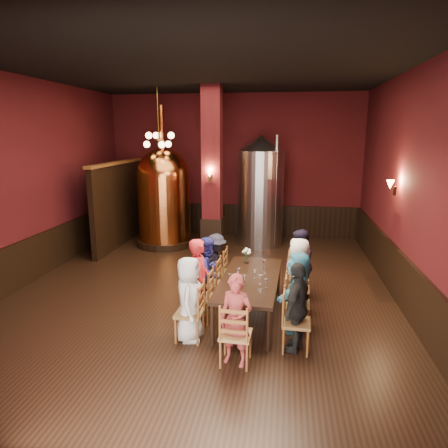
% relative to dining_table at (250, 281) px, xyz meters
% --- Properties ---
extents(room, '(10.00, 10.02, 4.50)m').
position_rel_dining_table_xyz_m(room, '(-1.10, 1.06, 1.56)').
color(room, black).
rests_on(room, ground).
extents(wainscot_right, '(0.08, 9.90, 1.00)m').
position_rel_dining_table_xyz_m(wainscot_right, '(2.86, 1.06, -0.19)').
color(wainscot_right, black).
rests_on(wainscot_right, ground).
extents(wainscot_back, '(7.90, 0.08, 1.00)m').
position_rel_dining_table_xyz_m(wainscot_back, '(-1.10, 6.02, -0.19)').
color(wainscot_back, black).
rests_on(wainscot_back, ground).
extents(wainscot_left, '(0.08, 9.90, 1.00)m').
position_rel_dining_table_xyz_m(wainscot_left, '(-5.06, 1.06, -0.19)').
color(wainscot_left, black).
rests_on(wainscot_left, ground).
extents(column, '(0.58, 0.58, 4.50)m').
position_rel_dining_table_xyz_m(column, '(-1.40, 3.86, 1.56)').
color(column, '#4C1014').
rests_on(column, ground).
extents(partition, '(0.22, 3.50, 2.40)m').
position_rel_dining_table_xyz_m(partition, '(-4.30, 4.26, 0.51)').
color(partition, black).
rests_on(partition, ground).
extents(pendant_cluster, '(0.90, 0.90, 1.70)m').
position_rel_dining_table_xyz_m(pendant_cluster, '(-2.90, 3.96, 2.41)').
color(pendant_cluster, '#A57226').
rests_on(pendant_cluster, room).
extents(sconce_wall, '(0.20, 0.20, 0.36)m').
position_rel_dining_table_xyz_m(sconce_wall, '(2.80, 1.86, 1.51)').
color(sconce_wall, black).
rests_on(sconce_wall, room).
extents(sconce_column, '(0.20, 0.20, 0.36)m').
position_rel_dining_table_xyz_m(sconce_column, '(-1.40, 3.56, 1.51)').
color(sconce_column, black).
rests_on(sconce_column, column).
extents(dining_table, '(1.09, 2.44, 0.75)m').
position_rel_dining_table_xyz_m(dining_table, '(0.00, 0.00, 0.00)').
color(dining_table, black).
rests_on(dining_table, ground).
extents(chair_0, '(0.48, 0.48, 0.92)m').
position_rel_dining_table_xyz_m(chair_0, '(-0.89, -0.97, -0.23)').
color(chair_0, brown).
rests_on(chair_0, ground).
extents(person_0, '(0.51, 0.72, 1.40)m').
position_rel_dining_table_xyz_m(person_0, '(-0.89, -0.97, 0.01)').
color(person_0, silver).
rests_on(person_0, ground).
extents(chair_1, '(0.48, 0.48, 0.92)m').
position_rel_dining_table_xyz_m(chair_1, '(-0.86, -0.30, -0.23)').
color(chair_1, brown).
rests_on(chair_1, ground).
extents(person_1, '(0.45, 0.61, 1.51)m').
position_rel_dining_table_xyz_m(person_1, '(-0.86, -0.30, 0.07)').
color(person_1, red).
rests_on(person_1, ground).
extents(chair_2, '(0.48, 0.48, 0.92)m').
position_rel_dining_table_xyz_m(chair_2, '(-0.84, 0.36, -0.23)').
color(chair_2, brown).
rests_on(chair_2, ground).
extents(person_2, '(0.48, 0.73, 1.37)m').
position_rel_dining_table_xyz_m(person_2, '(-0.84, 0.36, -0.00)').
color(person_2, navy).
rests_on(person_2, ground).
extents(chair_3, '(0.48, 0.48, 0.92)m').
position_rel_dining_table_xyz_m(chair_3, '(-0.81, 1.03, -0.23)').
color(chair_3, brown).
rests_on(chair_3, ground).
extents(person_3, '(0.70, 0.92, 1.26)m').
position_rel_dining_table_xyz_m(person_3, '(-0.81, 1.03, -0.06)').
color(person_3, black).
rests_on(person_3, ground).
extents(chair_4, '(0.48, 0.48, 0.92)m').
position_rel_dining_table_xyz_m(chair_4, '(0.81, -1.03, -0.23)').
color(chair_4, brown).
rests_on(chair_4, ground).
extents(person_4, '(0.63, 0.90, 1.42)m').
position_rel_dining_table_xyz_m(person_4, '(0.81, -1.03, 0.02)').
color(person_4, black).
rests_on(person_4, ground).
extents(chair_5, '(0.48, 0.48, 0.92)m').
position_rel_dining_table_xyz_m(chair_5, '(0.84, -0.36, -0.23)').
color(chair_5, brown).
rests_on(chair_5, ground).
extents(person_5, '(0.71, 1.35, 1.39)m').
position_rel_dining_table_xyz_m(person_5, '(0.84, -0.36, 0.00)').
color(person_5, teal).
rests_on(person_5, ground).
extents(chair_6, '(0.48, 0.48, 0.92)m').
position_rel_dining_table_xyz_m(chair_6, '(0.86, 0.30, -0.23)').
color(chair_6, brown).
rests_on(chair_6, ground).
extents(person_6, '(0.63, 0.80, 1.44)m').
position_rel_dining_table_xyz_m(person_6, '(0.86, 0.30, 0.03)').
color(person_6, silver).
rests_on(person_6, ground).
extents(chair_7, '(0.48, 0.48, 0.92)m').
position_rel_dining_table_xyz_m(chair_7, '(0.89, 0.97, -0.23)').
color(chair_7, brown).
rests_on(chair_7, ground).
extents(person_7, '(0.38, 0.72, 1.43)m').
position_rel_dining_table_xyz_m(person_7, '(0.89, 0.97, 0.03)').
color(person_7, black).
rests_on(person_7, ground).
extents(chair_8, '(0.48, 0.48, 0.92)m').
position_rel_dining_table_xyz_m(chair_8, '(-0.06, -1.55, -0.23)').
color(chair_8, brown).
rests_on(chair_8, ground).
extents(person_8, '(0.56, 0.44, 1.36)m').
position_rel_dining_table_xyz_m(person_8, '(-0.06, -1.55, -0.01)').
color(person_8, maroon).
rests_on(person_8, ground).
extents(copper_kettle, '(1.92, 1.92, 4.04)m').
position_rel_dining_table_xyz_m(copper_kettle, '(-2.96, 4.44, 0.79)').
color(copper_kettle, black).
rests_on(copper_kettle, ground).
extents(steel_vessel, '(1.51, 1.51, 3.24)m').
position_rel_dining_table_xyz_m(steel_vessel, '(-0.15, 4.95, 0.93)').
color(steel_vessel, '#B2B2B7').
rests_on(steel_vessel, ground).
extents(rose_vase, '(0.18, 0.18, 0.31)m').
position_rel_dining_table_xyz_m(rose_vase, '(-0.15, 0.82, 0.26)').
color(rose_vase, white).
rests_on(rose_vase, dining_table).
extents(wine_glass_0, '(0.07, 0.07, 0.17)m').
position_rel_dining_table_xyz_m(wine_glass_0, '(0.20, -0.29, 0.15)').
color(wine_glass_0, white).
rests_on(wine_glass_0, dining_table).
extents(wine_glass_1, '(0.07, 0.07, 0.17)m').
position_rel_dining_table_xyz_m(wine_glass_1, '(0.24, -0.93, 0.15)').
color(wine_glass_1, white).
rests_on(wine_glass_1, dining_table).
extents(wine_glass_2, '(0.07, 0.07, 0.17)m').
position_rel_dining_table_xyz_m(wine_glass_2, '(0.31, -0.46, 0.15)').
color(wine_glass_2, white).
rests_on(wine_glass_2, dining_table).
extents(wine_glass_3, '(0.07, 0.07, 0.17)m').
position_rel_dining_table_xyz_m(wine_glass_3, '(-0.32, -0.34, 0.15)').
color(wine_glass_3, white).
rests_on(wine_glass_3, dining_table).
extents(wine_glass_4, '(0.07, 0.07, 0.17)m').
position_rel_dining_table_xyz_m(wine_glass_4, '(0.08, -0.03, 0.15)').
color(wine_glass_4, white).
rests_on(wine_glass_4, dining_table).
extents(wine_glass_5, '(0.07, 0.07, 0.17)m').
position_rel_dining_table_xyz_m(wine_glass_5, '(-0.07, -0.36, 0.15)').
color(wine_glass_5, white).
rests_on(wine_glass_5, dining_table).
extents(wine_glass_6, '(0.07, 0.07, 0.17)m').
position_rel_dining_table_xyz_m(wine_glass_6, '(-0.21, -0.03, 0.15)').
color(wine_glass_6, white).
rests_on(wine_glass_6, dining_table).
extents(wine_glass_7, '(0.07, 0.07, 0.17)m').
position_rel_dining_table_xyz_m(wine_glass_7, '(0.21, 0.54, 0.15)').
color(wine_glass_7, white).
rests_on(wine_glass_7, dining_table).
extents(wine_glass_8, '(0.07, 0.07, 0.17)m').
position_rel_dining_table_xyz_m(wine_glass_8, '(-0.14, -0.87, 0.15)').
color(wine_glass_8, white).
rests_on(wine_glass_8, dining_table).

